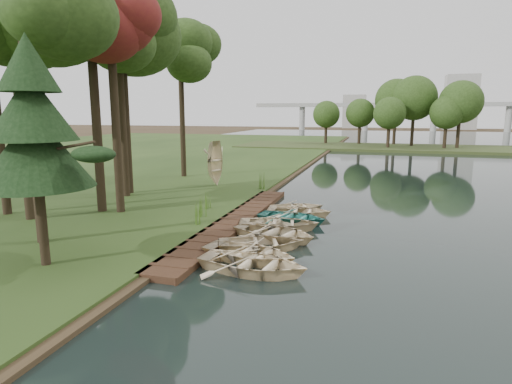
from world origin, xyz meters
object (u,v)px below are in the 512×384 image
(boardwalk, at_px, (234,222))
(rowboat_2, at_px, (261,241))
(pine_tree, at_px, (33,127))
(stored_rowboat, at_px, (216,181))
(rowboat_0, at_px, (253,261))
(rowboat_1, at_px, (249,251))

(boardwalk, bearing_deg, rowboat_2, -55.97)
(rowboat_2, height_order, pine_tree, pine_tree)
(pine_tree, bearing_deg, stored_rowboat, 91.15)
(rowboat_2, bearing_deg, boardwalk, 13.06)
(boardwalk, xyz_separation_m, rowboat_0, (2.84, -6.14, 0.31))
(rowboat_0, relative_size, rowboat_2, 1.12)
(stored_rowboat, bearing_deg, rowboat_2, -137.72)
(rowboat_2, bearing_deg, stored_rowboat, 7.97)
(boardwalk, distance_m, rowboat_2, 4.36)
(rowboat_0, relative_size, rowboat_1, 1.06)
(rowboat_0, bearing_deg, pine_tree, 112.41)
(rowboat_1, distance_m, stored_rowboat, 15.83)
(rowboat_2, distance_m, stored_rowboat, 14.62)
(boardwalk, relative_size, rowboat_1, 4.24)
(rowboat_1, bearing_deg, boardwalk, 37.20)
(rowboat_1, bearing_deg, stored_rowboat, 38.28)
(boardwalk, height_order, pine_tree, pine_tree)
(boardwalk, bearing_deg, stored_rowboat, 116.79)
(stored_rowboat, relative_size, pine_tree, 0.42)
(boardwalk, relative_size, stored_rowboat, 4.84)
(pine_tree, bearing_deg, rowboat_2, 33.74)
(pine_tree, bearing_deg, boardwalk, 62.08)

